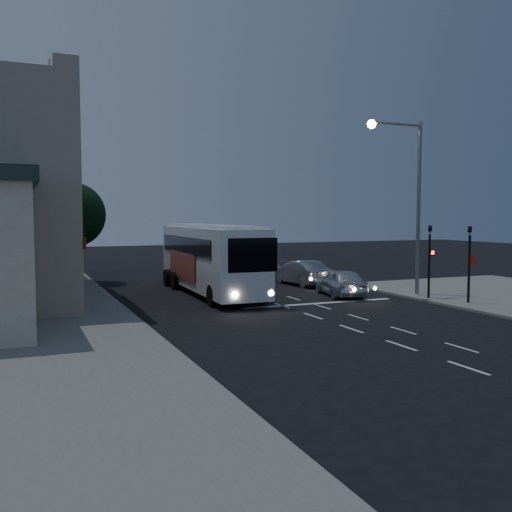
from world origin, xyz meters
name	(u,v)px	position (x,y,z in m)	size (l,w,h in m)	color
ground	(302,312)	(0.00, 0.00, 0.00)	(120.00, 120.00, 0.00)	black
road_markings	(294,300)	(1.29, 3.31, 0.00)	(8.00, 30.55, 0.01)	silver
tour_bus	(210,257)	(-1.82, 7.36, 2.04)	(2.99, 12.34, 3.77)	white
car_suv	(341,282)	(4.29, 3.80, 0.74)	(1.74, 4.32, 1.47)	silver
car_sedan_a	(301,273)	(4.59, 8.94, 0.76)	(1.60, 4.60, 1.52)	#A2A2A2
car_sedan_b	(264,267)	(4.47, 14.27, 0.68)	(1.90, 4.67, 1.36)	silver
car_sedan_c	(234,261)	(4.17, 19.37, 0.72)	(2.39, 5.19, 1.44)	#A8A9AC
traffic_signal_main	(430,252)	(7.60, 0.78, 2.42)	(0.25, 0.35, 4.10)	black
traffic_signal_side	(469,254)	(8.30, -1.20, 2.42)	(0.18, 0.15, 4.10)	black
regulatory_sign	(470,269)	(9.30, -0.24, 1.60)	(0.45, 0.12, 2.20)	slate
streetlight	(409,187)	(7.34, 2.20, 5.73)	(3.32, 0.44, 9.00)	slate
street_tree	(73,212)	(-8.21, 15.02, 4.50)	(4.00, 4.00, 6.20)	black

